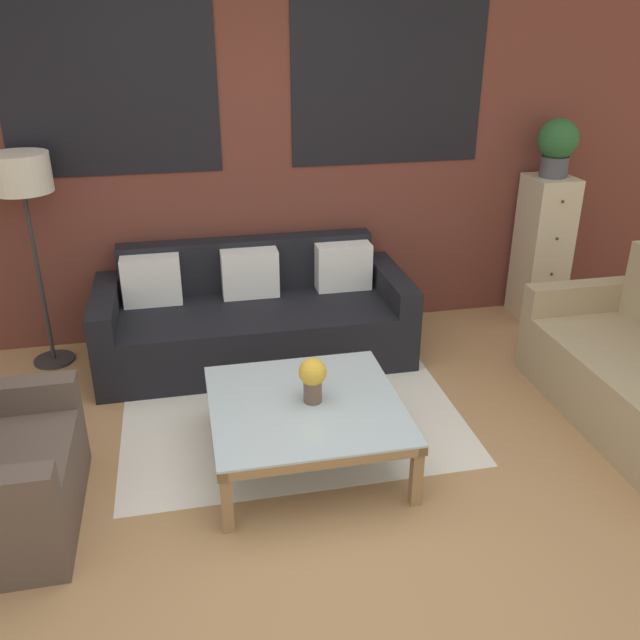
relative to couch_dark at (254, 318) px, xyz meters
The scene contains 9 objects.
ground_plane 1.98m from the couch_dark, 86.53° to the right, with size 16.00×16.00×0.00m, color #AD7F51.
wall_back_brick 1.23m from the couch_dark, 76.28° to the left, with size 8.40×0.09×2.80m.
rug 0.80m from the couch_dark, 80.85° to the right, with size 2.04×1.73×0.00m.
couch_dark is the anchor object (origin of this frame).
coffee_table 1.33m from the couch_dark, 84.86° to the right, with size 1.02×1.02×0.37m.
floor_lamp 1.74m from the couch_dark, behind, with size 0.38×0.38×1.47m.
drawer_cabinet 2.34m from the couch_dark, ahead, with size 0.33×0.39×1.14m.
potted_plant 2.57m from the couch_dark, ahead, with size 0.30×0.30×0.43m.
flower_vase 1.35m from the couch_dark, 83.09° to the right, with size 0.15×0.15×0.25m.
Camera 1 is at (-0.56, -2.42, 2.28)m, focal length 38.00 mm.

